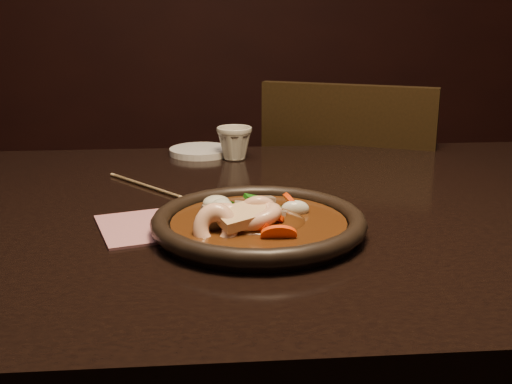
{
  "coord_description": "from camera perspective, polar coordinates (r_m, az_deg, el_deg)",
  "views": [
    {
      "loc": [
        -0.1,
        -0.96,
        1.06
      ],
      "look_at": [
        -0.03,
        -0.08,
        0.8
      ],
      "focal_mm": 45.0,
      "sensor_mm": 36.0,
      "label": 1
    }
  ],
  "objects": [
    {
      "name": "plate",
      "position": [
        0.89,
        0.24,
        -2.85
      ],
      "size": [
        0.3,
        0.3,
        0.03
      ],
      "color": "black",
      "rests_on": "table"
    },
    {
      "name": "saucer_right",
      "position": [
        1.37,
        -4.95,
        3.64
      ],
      "size": [
        0.13,
        0.13,
        0.01
      ],
      "primitive_type": "cylinder",
      "color": "silver",
      "rests_on": "table"
    },
    {
      "name": "chopsticks",
      "position": [
        1.14,
        -9.78,
        0.55
      ],
      "size": [
        0.14,
        0.17,
        0.01
      ],
      "rotation": [
        0.0,
        0.0,
        0.69
      ],
      "color": "tan",
      "rests_on": "table"
    },
    {
      "name": "napkin",
      "position": [
        0.93,
        -9.25,
        -3.0
      ],
      "size": [
        0.18,
        0.18,
        0.0
      ],
      "primitive_type": "cube",
      "rotation": [
        0.0,
        0.0,
        0.28
      ],
      "color": "#AB6972",
      "rests_on": "table"
    },
    {
      "name": "soy_dish",
      "position": [
        1.01,
        0.08,
        -0.95
      ],
      "size": [
        0.09,
        0.09,
        0.01
      ],
      "primitive_type": "cylinder",
      "color": "silver",
      "rests_on": "table"
    },
    {
      "name": "tea_cup",
      "position": [
        1.32,
        -1.93,
        4.46
      ],
      "size": [
        0.09,
        0.09,
        0.07
      ],
      "primitive_type": "imported",
      "rotation": [
        0.0,
        0.0,
        0.36
      ],
      "color": "beige",
      "rests_on": "table"
    },
    {
      "name": "table",
      "position": [
        1.04,
        1.21,
        -5.42
      ],
      "size": [
        1.6,
        0.9,
        0.75
      ],
      "color": "black",
      "rests_on": "floor"
    },
    {
      "name": "stirfry",
      "position": [
        0.89,
        -0.39,
        -2.48
      ],
      "size": [
        0.17,
        0.19,
        0.06
      ],
      "color": "#3E1F0B",
      "rests_on": "plate"
    },
    {
      "name": "chair",
      "position": [
        1.67,
        8.42,
        -3.93
      ],
      "size": [
        0.55,
        0.55,
        0.89
      ],
      "rotation": [
        0.0,
        0.0,
        2.73
      ],
      "color": "black",
      "rests_on": "floor"
    }
  ]
}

